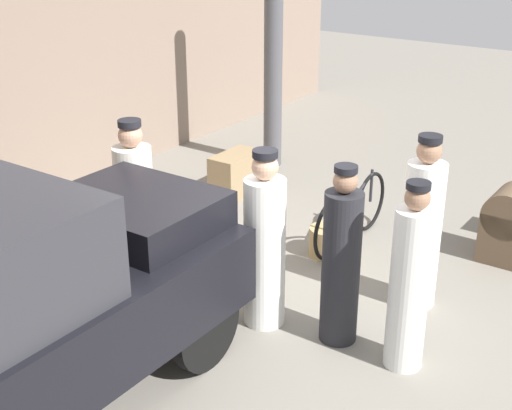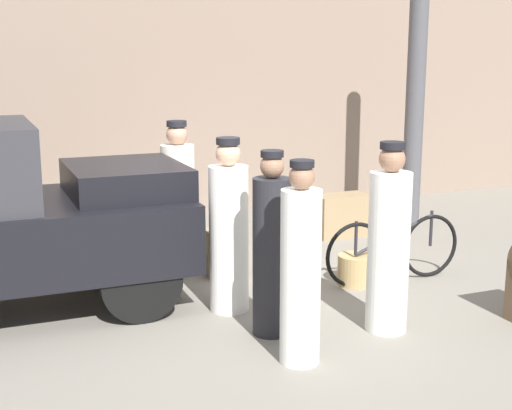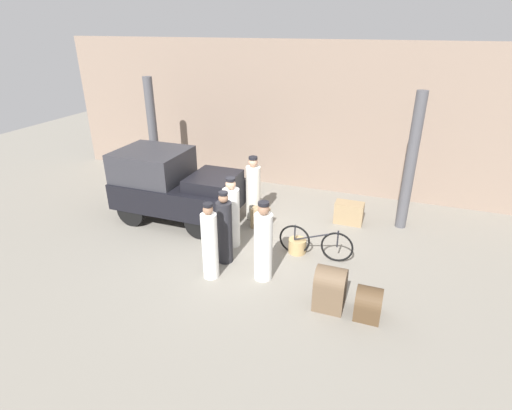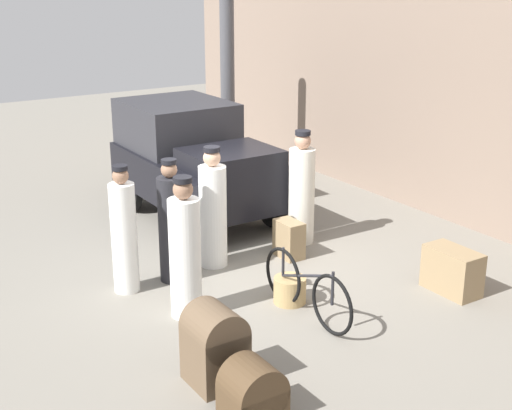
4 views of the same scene
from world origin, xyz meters
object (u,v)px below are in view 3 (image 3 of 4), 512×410
object	(u,v)px
suitcase_black_upright	(260,218)
porter_lifting_near_truck	(263,244)
trunk_large_brown	(330,287)
porter_with_bicycle	(224,230)
truck	(173,184)
bicycle	(315,243)
porter_standing_middle	(232,215)
porter_carrying_trunk	(253,191)
conductor_in_dark_uniform	(210,244)
wicker_basket	(297,246)
suitcase_small_leather	(368,304)
trunk_wicker_pale	(349,213)

from	to	relation	value
suitcase_black_upright	porter_lifting_near_truck	bearing A→B (deg)	-68.80
trunk_large_brown	porter_with_bicycle	bearing A→B (deg)	162.74
truck	bicycle	size ratio (longest dim) A/B	1.91
porter_standing_middle	porter_lifting_near_truck	distance (m)	1.56
porter_carrying_trunk	suitcase_black_upright	bearing A→B (deg)	-52.11
porter_standing_middle	porter_lifting_near_truck	xyz separation A→B (m)	(1.16, -1.04, 0.01)
conductor_in_dark_uniform	porter_standing_middle	bearing A→B (deg)	94.77
porter_with_bicycle	suitcase_black_upright	distance (m)	1.86
wicker_basket	porter_lifting_near_truck	xyz separation A→B (m)	(-0.41, -1.25, 0.64)
truck	trunk_large_brown	world-z (taller)	truck
porter_standing_middle	porter_carrying_trunk	bearing A→B (deg)	91.89
porter_lifting_near_truck	suitcase_small_leather	world-z (taller)	porter_lifting_near_truck
bicycle	wicker_basket	size ratio (longest dim) A/B	4.15
truck	trunk_wicker_pale	xyz separation A→B (m)	(4.52, 1.36, -0.72)
porter_carrying_trunk	suitcase_small_leather	bearing A→B (deg)	-42.05
wicker_basket	porter_lifting_near_truck	bearing A→B (deg)	-108.11
truck	trunk_large_brown	xyz separation A→B (m)	(4.70, -2.29, -0.58)
conductor_in_dark_uniform	porter_with_bicycle	bearing A→B (deg)	87.30
wicker_basket	porter_carrying_trunk	bearing A→B (deg)	139.82
conductor_in_dark_uniform	suitcase_black_upright	bearing A→B (deg)	84.64
porter_lifting_near_truck	suitcase_black_upright	size ratio (longest dim) A/B	3.18
truck	porter_standing_middle	bearing A→B (deg)	-21.11
wicker_basket	porter_with_bicycle	world-z (taller)	porter_with_bicycle
porter_lifting_near_truck	suitcase_small_leather	bearing A→B (deg)	-11.83
truck	porter_carrying_trunk	size ratio (longest dim) A/B	1.85
porter_standing_middle	wicker_basket	bearing A→B (deg)	7.42
porter_standing_middle	suitcase_small_leather	xyz separation A→B (m)	(3.36, -1.50, -0.53)
porter_carrying_trunk	suitcase_black_upright	distance (m)	0.83
wicker_basket	porter_standing_middle	distance (m)	1.70
porter_carrying_trunk	trunk_wicker_pale	size ratio (longest dim) A/B	2.34
suitcase_black_upright	suitcase_small_leather	bearing A→B (deg)	-40.43
trunk_large_brown	suitcase_small_leather	xyz separation A→B (m)	(0.71, -0.01, -0.17)
porter_carrying_trunk	porter_standing_middle	xyz separation A→B (m)	(0.05, -1.57, -0.01)
suitcase_black_upright	trunk_large_brown	distance (m)	3.45
truck	conductor_in_dark_uniform	xyz separation A→B (m)	(2.17, -2.17, -0.23)
trunk_large_brown	porter_standing_middle	bearing A→B (deg)	150.53
truck	trunk_large_brown	bearing A→B (deg)	-25.96
porter_standing_middle	trunk_large_brown	size ratio (longest dim) A/B	2.03
trunk_large_brown	suitcase_small_leather	world-z (taller)	trunk_large_brown
bicycle	trunk_wicker_pale	bearing A→B (deg)	77.20
wicker_basket	conductor_in_dark_uniform	bearing A→B (deg)	-132.64
truck	porter_with_bicycle	size ratio (longest dim) A/B	1.93
porter_with_bicycle	trunk_large_brown	xyz separation A→B (m)	(2.50, -0.78, -0.34)
wicker_basket	suitcase_small_leather	world-z (taller)	suitcase_small_leather
wicker_basket	suitcase_black_upright	xyz separation A→B (m)	(-1.23, 0.86, 0.11)
conductor_in_dark_uniform	suitcase_small_leather	size ratio (longest dim) A/B	2.88
suitcase_small_leather	truck	bearing A→B (deg)	157.01
conductor_in_dark_uniform	trunk_large_brown	size ratio (longest dim) A/B	1.99
conductor_in_dark_uniform	suitcase_small_leather	distance (m)	3.29
porter_carrying_trunk	wicker_basket	bearing A→B (deg)	-40.18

